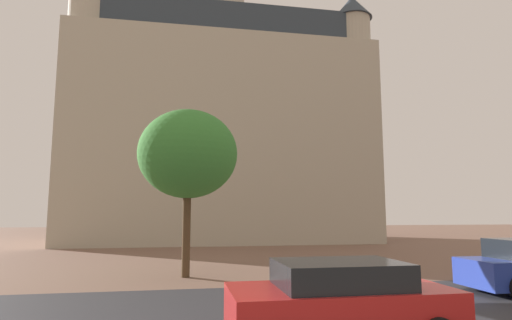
{
  "coord_description": "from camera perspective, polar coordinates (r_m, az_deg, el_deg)",
  "views": [
    {
      "loc": [
        -2.18,
        0.22,
        2.34
      ],
      "look_at": [
        -0.03,
        12.21,
        3.9
      ],
      "focal_mm": 28.68,
      "sensor_mm": 36.0,
      "label": 1
    }
  ],
  "objects": [
    {
      "name": "street_asphalt_strip",
      "position": [
        9.58,
        3.56,
        -21.41
      ],
      "size": [
        120.0,
        8.1,
        0.0
      ],
      "primitive_type": "cube",
      "color": "#2D2D33",
      "rests_on": "ground_plane"
    },
    {
      "name": "ground_plane",
      "position": [
        10.29,
        2.5,
        -20.43
      ],
      "size": [
        120.0,
        120.0,
        0.0
      ],
      "primitive_type": "plane",
      "color": "brown"
    },
    {
      "name": "tree_curb_far",
      "position": [
        15.57,
        -9.47,
        0.79
      ],
      "size": [
        3.71,
        3.71,
        6.19
      ],
      "color": "#4C3823",
      "rests_on": "ground_plane"
    },
    {
      "name": "car_red",
      "position": [
        7.95,
        11.62,
        -19.0
      ],
      "size": [
        4.01,
        2.09,
        1.45
      ],
      "color": "red",
      "rests_on": "ground_plane"
    },
    {
      "name": "landmark_building",
      "position": [
        35.4,
        -4.88,
        5.31
      ],
      "size": [
        23.78,
        12.27,
        37.61
      ],
      "color": "#B2A893",
      "rests_on": "ground_plane"
    }
  ]
}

